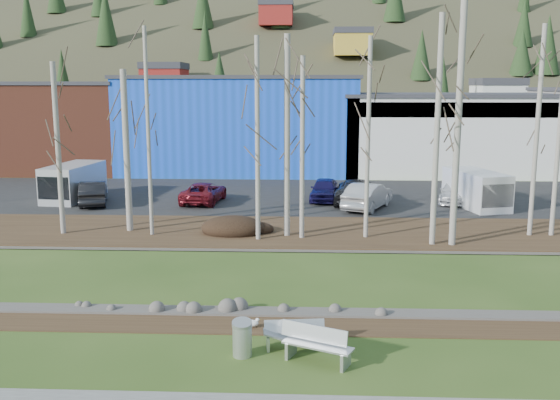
{
  "coord_description": "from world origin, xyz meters",
  "views": [
    {
      "loc": [
        -0.14,
        -16.75,
        7.58
      ],
      "look_at": [
        -1.33,
        10.54,
        2.5
      ],
      "focal_mm": 40.0,
      "sensor_mm": 36.0,
      "label": 1
    }
  ],
  "objects_px": {
    "car_0": "(93,193)",
    "car_5": "(455,192)",
    "car_1": "(204,192)",
    "car_4": "(357,191)",
    "litter_bin": "(242,340)",
    "bench_intact": "(317,344)",
    "seagull": "(253,323)",
    "van_grey": "(72,182)",
    "car_2": "(325,189)",
    "van_white": "(478,190)",
    "car_3": "(368,196)",
    "bench_damaged": "(294,334)"
  },
  "relations": [
    {
      "from": "car_1",
      "to": "car_5",
      "type": "bearing_deg",
      "value": -170.72
    },
    {
      "from": "car_4",
      "to": "car_5",
      "type": "relative_size",
      "value": 1.26
    },
    {
      "from": "car_0",
      "to": "car_2",
      "type": "height_order",
      "value": "car_0"
    },
    {
      "from": "bench_damaged",
      "to": "car_3",
      "type": "bearing_deg",
      "value": 71.6
    },
    {
      "from": "car_2",
      "to": "van_white",
      "type": "relative_size",
      "value": 0.78
    },
    {
      "from": "car_1",
      "to": "car_2",
      "type": "height_order",
      "value": "car_2"
    },
    {
      "from": "car_1",
      "to": "car_3",
      "type": "xyz_separation_m",
      "value": [
        10.25,
        -1.66,
        0.15
      ]
    },
    {
      "from": "van_white",
      "to": "car_5",
      "type": "bearing_deg",
      "value": 106.05
    },
    {
      "from": "car_2",
      "to": "car_0",
      "type": "bearing_deg",
      "value": -165.64
    },
    {
      "from": "litter_bin",
      "to": "van_grey",
      "type": "bearing_deg",
      "value": 120.46
    },
    {
      "from": "seagull",
      "to": "bench_damaged",
      "type": "bearing_deg",
      "value": -61.3
    },
    {
      "from": "litter_bin",
      "to": "van_grey",
      "type": "distance_m",
      "value": 26.63
    },
    {
      "from": "seagull",
      "to": "car_3",
      "type": "relative_size",
      "value": 0.09
    },
    {
      "from": "car_3",
      "to": "seagull",
      "type": "bearing_deg",
      "value": 98.25
    },
    {
      "from": "car_0",
      "to": "car_2",
      "type": "distance_m",
      "value": 14.7
    },
    {
      "from": "car_0",
      "to": "car_5",
      "type": "relative_size",
      "value": 1.02
    },
    {
      "from": "car_3",
      "to": "van_grey",
      "type": "bearing_deg",
      "value": 17.56
    },
    {
      "from": "car_0",
      "to": "van_white",
      "type": "bearing_deg",
      "value": 163.64
    },
    {
      "from": "litter_bin",
      "to": "car_4",
      "type": "height_order",
      "value": "car_4"
    },
    {
      "from": "seagull",
      "to": "van_white",
      "type": "xyz_separation_m",
      "value": [
        12.14,
        19.55,
        1.06
      ]
    },
    {
      "from": "car_5",
      "to": "van_grey",
      "type": "bearing_deg",
      "value": -163.51
    },
    {
      "from": "car_0",
      "to": "car_3",
      "type": "bearing_deg",
      "value": 160.96
    },
    {
      "from": "bench_damaged",
      "to": "car_4",
      "type": "bearing_deg",
      "value": 73.81
    },
    {
      "from": "car_0",
      "to": "van_white",
      "type": "distance_m",
      "value": 23.88
    },
    {
      "from": "car_0",
      "to": "car_2",
      "type": "xyz_separation_m",
      "value": [
        14.57,
        1.97,
        -0.02
      ]
    },
    {
      "from": "seagull",
      "to": "van_grey",
      "type": "xyz_separation_m",
      "value": [
        -13.62,
        20.93,
        1.11
      ]
    },
    {
      "from": "bench_intact",
      "to": "litter_bin",
      "type": "distance_m",
      "value": 2.12
    },
    {
      "from": "bench_damaged",
      "to": "van_grey",
      "type": "xyz_separation_m",
      "value": [
        -14.93,
        22.29,
        0.89
      ]
    },
    {
      "from": "car_1",
      "to": "car_5",
      "type": "relative_size",
      "value": 1.07
    },
    {
      "from": "car_2",
      "to": "car_1",
      "type": "bearing_deg",
      "value": -165.51
    },
    {
      "from": "litter_bin",
      "to": "car_3",
      "type": "distance_m",
      "value": 21.46
    },
    {
      "from": "seagull",
      "to": "car_5",
      "type": "height_order",
      "value": "car_5"
    },
    {
      "from": "bench_damaged",
      "to": "car_4",
      "type": "distance_m",
      "value": 22.38
    },
    {
      "from": "bench_intact",
      "to": "seagull",
      "type": "bearing_deg",
      "value": 155.68
    },
    {
      "from": "bench_damaged",
      "to": "car_2",
      "type": "bearing_deg",
      "value": 79.15
    },
    {
      "from": "bench_intact",
      "to": "car_3",
      "type": "height_order",
      "value": "car_3"
    },
    {
      "from": "litter_bin",
      "to": "car_2",
      "type": "bearing_deg",
      "value": 82.83
    },
    {
      "from": "car_1",
      "to": "van_grey",
      "type": "height_order",
      "value": "van_grey"
    },
    {
      "from": "seagull",
      "to": "car_2",
      "type": "xyz_separation_m",
      "value": [
        2.82,
        21.45,
        0.67
      ]
    },
    {
      "from": "car_3",
      "to": "car_5",
      "type": "bearing_deg",
      "value": -132.28
    },
    {
      "from": "bench_intact",
      "to": "car_2",
      "type": "relative_size",
      "value": 0.48
    },
    {
      "from": "car_1",
      "to": "car_4",
      "type": "xyz_separation_m",
      "value": [
        9.77,
        0.34,
        0.12
      ]
    },
    {
      "from": "car_0",
      "to": "van_grey",
      "type": "bearing_deg",
      "value": -54.24
    },
    {
      "from": "litter_bin",
      "to": "car_5",
      "type": "bearing_deg",
      "value": 64.16
    },
    {
      "from": "van_white",
      "to": "van_grey",
      "type": "distance_m",
      "value": 25.79
    },
    {
      "from": "bench_damaged",
      "to": "van_white",
      "type": "bearing_deg",
      "value": 55.57
    },
    {
      "from": "car_2",
      "to": "van_white",
      "type": "bearing_deg",
      "value": -4.89
    },
    {
      "from": "bench_intact",
      "to": "car_4",
      "type": "bearing_deg",
      "value": 107.72
    },
    {
      "from": "bench_damaged",
      "to": "van_grey",
      "type": "distance_m",
      "value": 26.85
    },
    {
      "from": "litter_bin",
      "to": "seagull",
      "type": "bearing_deg",
      "value": 86.42
    }
  ]
}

